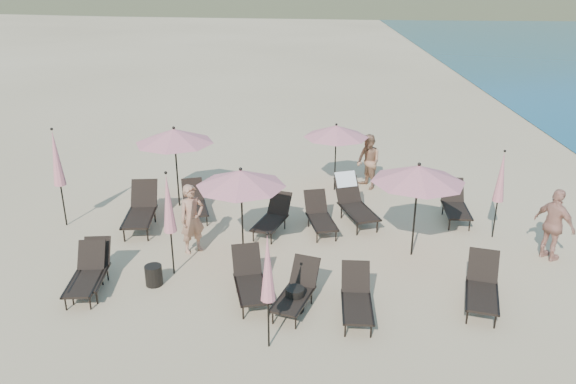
{
  "coord_description": "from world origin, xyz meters",
  "views": [
    {
      "loc": [
        0.06,
        -9.66,
        6.27
      ],
      "look_at": [
        -0.4,
        3.5,
        1.1
      ],
      "focal_mm": 35.0,
      "sensor_mm": 36.0,
      "label": 1
    }
  ],
  "objects_px": {
    "lounger_2": "(250,279)",
    "lounger_5": "(482,286)",
    "lounger_6": "(141,210)",
    "side_table_0": "(154,275)",
    "lounger_3": "(297,290)",
    "umbrella_open_2": "(174,136)",
    "side_table_1": "(295,299)",
    "umbrella_open_1": "(418,174)",
    "beachgoer_b": "(368,162)",
    "lounger_1": "(86,274)",
    "lounger_11": "(455,204)",
    "umbrella_closed_2": "(56,159)",
    "umbrella_closed_1": "(501,177)",
    "lounger_10": "(354,201)",
    "umbrella_open_3": "(336,131)",
    "lounger_7": "(195,202)",
    "umbrella_closed_0": "(268,269)",
    "lounger_9": "(320,215)",
    "beachgoer_c": "(554,225)",
    "umbrella_closed_3": "(168,204)",
    "lounger_4": "(357,297)",
    "lounger_0": "(92,269)",
    "umbrella_open_0": "(241,178)",
    "beachgoer_a": "(192,219)"
  },
  "relations": [
    {
      "from": "umbrella_closed_1",
      "to": "side_table_1",
      "type": "relative_size",
      "value": 4.7
    },
    {
      "from": "umbrella_open_0",
      "to": "umbrella_open_3",
      "type": "height_order",
      "value": "umbrella_open_0"
    },
    {
      "from": "lounger_4",
      "to": "umbrella_closed_1",
      "type": "distance_m",
      "value": 5.34
    },
    {
      "from": "side_table_0",
      "to": "lounger_11",
      "type": "bearing_deg",
      "value": 27.13
    },
    {
      "from": "umbrella_open_2",
      "to": "beachgoer_c",
      "type": "bearing_deg",
      "value": -17.15
    },
    {
      "from": "lounger_9",
      "to": "lounger_5",
      "type": "bearing_deg",
      "value": -59.81
    },
    {
      "from": "beachgoer_c",
      "to": "umbrella_open_2",
      "type": "bearing_deg",
      "value": 39.58
    },
    {
      "from": "lounger_3",
      "to": "umbrella_closed_2",
      "type": "bearing_deg",
      "value": 168.12
    },
    {
      "from": "umbrella_open_1",
      "to": "beachgoer_b",
      "type": "relative_size",
      "value": 1.36
    },
    {
      "from": "beachgoer_b",
      "to": "umbrella_closed_0",
      "type": "bearing_deg",
      "value": -44.99
    },
    {
      "from": "lounger_2",
      "to": "lounger_5",
      "type": "xyz_separation_m",
      "value": [
        4.66,
        -0.12,
        0.01
      ]
    },
    {
      "from": "side_table_0",
      "to": "beachgoer_c",
      "type": "relative_size",
      "value": 0.26
    },
    {
      "from": "umbrella_closed_2",
      "to": "beachgoer_a",
      "type": "height_order",
      "value": "umbrella_closed_2"
    },
    {
      "from": "lounger_2",
      "to": "beachgoer_c",
      "type": "height_order",
      "value": "beachgoer_c"
    },
    {
      "from": "lounger_7",
      "to": "umbrella_closed_2",
      "type": "distance_m",
      "value": 3.68
    },
    {
      "from": "lounger_2",
      "to": "umbrella_closed_0",
      "type": "xyz_separation_m",
      "value": [
        0.49,
        -1.61,
        1.16
      ]
    },
    {
      "from": "umbrella_open_2",
      "to": "side_table_1",
      "type": "xyz_separation_m",
      "value": [
        3.45,
        -5.25,
        -1.83
      ]
    },
    {
      "from": "lounger_7",
      "to": "umbrella_closed_0",
      "type": "relative_size",
      "value": 0.72
    },
    {
      "from": "lounger_0",
      "to": "beachgoer_a",
      "type": "relative_size",
      "value": 0.92
    },
    {
      "from": "lounger_0",
      "to": "umbrella_open_0",
      "type": "xyz_separation_m",
      "value": [
        3.04,
        1.49,
        1.55
      ]
    },
    {
      "from": "lounger_4",
      "to": "side_table_1",
      "type": "height_order",
      "value": "lounger_4"
    },
    {
      "from": "lounger_1",
      "to": "lounger_11",
      "type": "distance_m",
      "value": 9.49
    },
    {
      "from": "umbrella_closed_1",
      "to": "lounger_6",
      "type": "bearing_deg",
      "value": 178.11
    },
    {
      "from": "lounger_3",
      "to": "lounger_10",
      "type": "xyz_separation_m",
      "value": [
        1.44,
        4.35,
        0.15
      ]
    },
    {
      "from": "lounger_9",
      "to": "beachgoer_a",
      "type": "relative_size",
      "value": 0.96
    },
    {
      "from": "lounger_9",
      "to": "umbrella_closed_1",
      "type": "height_order",
      "value": "umbrella_closed_1"
    },
    {
      "from": "lounger_5",
      "to": "side_table_1",
      "type": "bearing_deg",
      "value": -160.12
    },
    {
      "from": "lounger_6",
      "to": "side_table_0",
      "type": "distance_m",
      "value": 3.11
    },
    {
      "from": "umbrella_closed_0",
      "to": "umbrella_closed_3",
      "type": "xyz_separation_m",
      "value": [
        -2.29,
        2.54,
        0.1
      ]
    },
    {
      "from": "umbrella_open_3",
      "to": "beachgoer_c",
      "type": "relative_size",
      "value": 1.21
    },
    {
      "from": "umbrella_open_0",
      "to": "umbrella_closed_3",
      "type": "height_order",
      "value": "umbrella_closed_3"
    },
    {
      "from": "beachgoer_a",
      "to": "umbrella_open_3",
      "type": "bearing_deg",
      "value": 13.4
    },
    {
      "from": "lounger_11",
      "to": "umbrella_closed_0",
      "type": "height_order",
      "value": "umbrella_closed_0"
    },
    {
      "from": "lounger_6",
      "to": "lounger_3",
      "type": "bearing_deg",
      "value": -46.98
    },
    {
      "from": "lounger_10",
      "to": "umbrella_open_2",
      "type": "relative_size",
      "value": 0.83
    },
    {
      "from": "lounger_4",
      "to": "lounger_7",
      "type": "bearing_deg",
      "value": 132.4
    },
    {
      "from": "lounger_11",
      "to": "beachgoer_c",
      "type": "height_order",
      "value": "beachgoer_c"
    },
    {
      "from": "umbrella_closed_2",
      "to": "umbrella_closed_1",
      "type": "bearing_deg",
      "value": -1.74
    },
    {
      "from": "lounger_2",
      "to": "lounger_7",
      "type": "relative_size",
      "value": 1.02
    },
    {
      "from": "umbrella_open_1",
      "to": "umbrella_open_2",
      "type": "relative_size",
      "value": 0.98
    },
    {
      "from": "umbrella_open_1",
      "to": "beachgoer_b",
      "type": "distance_m",
      "value": 4.63
    },
    {
      "from": "lounger_4",
      "to": "side_table_0",
      "type": "relative_size",
      "value": 3.38
    },
    {
      "from": "lounger_7",
      "to": "lounger_10",
      "type": "distance_m",
      "value": 4.33
    },
    {
      "from": "umbrella_open_3",
      "to": "side_table_0",
      "type": "height_order",
      "value": "umbrella_open_3"
    },
    {
      "from": "lounger_5",
      "to": "umbrella_closed_1",
      "type": "bearing_deg",
      "value": 84.4
    },
    {
      "from": "umbrella_open_2",
      "to": "umbrella_closed_2",
      "type": "bearing_deg",
      "value": -152.13
    },
    {
      "from": "lounger_3",
      "to": "lounger_2",
      "type": "bearing_deg",
      "value": 179.77
    },
    {
      "from": "umbrella_open_1",
      "to": "lounger_4",
      "type": "bearing_deg",
      "value": -120.37
    },
    {
      "from": "lounger_0",
      "to": "lounger_3",
      "type": "xyz_separation_m",
      "value": [
        4.35,
        -0.67,
        -0.01
      ]
    },
    {
      "from": "umbrella_closed_0",
      "to": "umbrella_closed_2",
      "type": "xyz_separation_m",
      "value": [
        -5.73,
        4.99,
        0.27
      ]
    }
  ]
}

